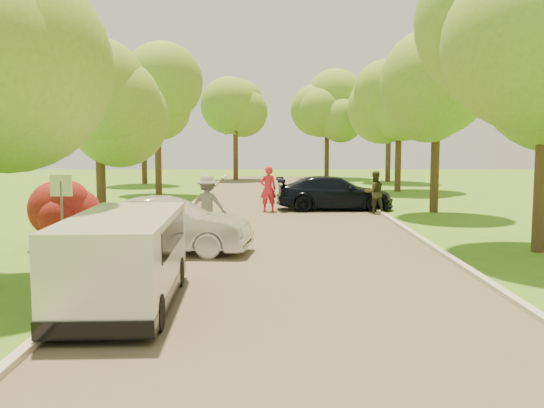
{
  "coord_description": "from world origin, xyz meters",
  "views": [
    {
      "loc": [
        -0.57,
        -11.25,
        3.07
      ],
      "look_at": [
        -0.46,
        5.15,
        1.3
      ],
      "focal_mm": 40.0,
      "sensor_mm": 36.0,
      "label": 1
    }
  ],
  "objects_px": {
    "street_sign": "(61,199)",
    "person_olive": "(375,192)",
    "silver_sedan": "(166,226)",
    "skateboarder": "(207,205)",
    "longboard": "(208,235)",
    "person_striped": "(268,189)",
    "minivan": "(124,258)",
    "dark_sedan": "(334,193)"
  },
  "relations": [
    {
      "from": "street_sign",
      "to": "person_olive",
      "type": "height_order",
      "value": "street_sign"
    },
    {
      "from": "street_sign",
      "to": "silver_sedan",
      "type": "relative_size",
      "value": 0.48
    },
    {
      "from": "person_olive",
      "to": "skateboarder",
      "type": "bearing_deg",
      "value": 33.16
    },
    {
      "from": "longboard",
      "to": "person_olive",
      "type": "relative_size",
      "value": 0.55
    },
    {
      "from": "skateboarder",
      "to": "person_striped",
      "type": "distance_m",
      "value": 7.11
    },
    {
      "from": "minivan",
      "to": "person_olive",
      "type": "xyz_separation_m",
      "value": [
        7.0,
        13.82,
        -0.02
      ]
    },
    {
      "from": "silver_sedan",
      "to": "person_striped",
      "type": "distance_m",
      "value": 9.72
    },
    {
      "from": "street_sign",
      "to": "skateboarder",
      "type": "bearing_deg",
      "value": 44.57
    },
    {
      "from": "minivan",
      "to": "skateboarder",
      "type": "relative_size",
      "value": 2.51
    },
    {
      "from": "dark_sedan",
      "to": "person_striped",
      "type": "height_order",
      "value": "person_striped"
    },
    {
      "from": "skateboarder",
      "to": "person_striped",
      "type": "height_order",
      "value": "skateboarder"
    },
    {
      "from": "silver_sedan",
      "to": "street_sign",
      "type": "bearing_deg",
      "value": 115.62
    },
    {
      "from": "skateboarder",
      "to": "person_olive",
      "type": "height_order",
      "value": "skateboarder"
    },
    {
      "from": "street_sign",
      "to": "person_striped",
      "type": "height_order",
      "value": "street_sign"
    },
    {
      "from": "minivan",
      "to": "dark_sedan",
      "type": "distance_m",
      "value": 16.15
    },
    {
      "from": "skateboarder",
      "to": "person_olive",
      "type": "xyz_separation_m",
      "value": [
        6.24,
        6.16,
        -0.16
      ]
    },
    {
      "from": "longboard",
      "to": "person_olive",
      "type": "height_order",
      "value": "person_olive"
    },
    {
      "from": "silver_sedan",
      "to": "longboard",
      "type": "distance_m",
      "value": 2.69
    },
    {
      "from": "silver_sedan",
      "to": "person_olive",
      "type": "height_order",
      "value": "person_olive"
    },
    {
      "from": "street_sign",
      "to": "silver_sedan",
      "type": "bearing_deg",
      "value": 18.53
    },
    {
      "from": "person_olive",
      "to": "person_striped",
      "type": "bearing_deg",
      "value": -20.58
    },
    {
      "from": "person_striped",
      "to": "person_olive",
      "type": "xyz_separation_m",
      "value": [
        4.37,
        -0.7,
        -0.09
      ]
    },
    {
      "from": "skateboarder",
      "to": "person_olive",
      "type": "distance_m",
      "value": 8.77
    },
    {
      "from": "longboard",
      "to": "person_olive",
      "type": "bearing_deg",
      "value": -128.41
    },
    {
      "from": "skateboarder",
      "to": "dark_sedan",
      "type": "bearing_deg",
      "value": -115.27
    },
    {
      "from": "person_olive",
      "to": "dark_sedan",
      "type": "bearing_deg",
      "value": -53.58
    },
    {
      "from": "dark_sedan",
      "to": "person_striped",
      "type": "xyz_separation_m",
      "value": [
        -2.87,
        -0.65,
        0.23
      ]
    },
    {
      "from": "minivan",
      "to": "dark_sedan",
      "type": "height_order",
      "value": "minivan"
    },
    {
      "from": "silver_sedan",
      "to": "dark_sedan",
      "type": "bearing_deg",
      "value": -22.2
    },
    {
      "from": "silver_sedan",
      "to": "longboard",
      "type": "relative_size",
      "value": 4.67
    },
    {
      "from": "silver_sedan",
      "to": "person_olive",
      "type": "relative_size",
      "value": 2.58
    },
    {
      "from": "minivan",
      "to": "person_olive",
      "type": "bearing_deg",
      "value": 61.21
    },
    {
      "from": "street_sign",
      "to": "person_olive",
      "type": "relative_size",
      "value": 1.24
    },
    {
      "from": "silver_sedan",
      "to": "dark_sedan",
      "type": "xyz_separation_m",
      "value": [
        5.6,
        9.98,
        -0.02
      ]
    },
    {
      "from": "person_striped",
      "to": "person_olive",
      "type": "distance_m",
      "value": 4.43
    },
    {
      "from": "street_sign",
      "to": "dark_sedan",
      "type": "xyz_separation_m",
      "value": [
        8.1,
        10.82,
        -0.83
      ]
    },
    {
      "from": "street_sign",
      "to": "longboard",
      "type": "distance_m",
      "value": 4.93
    },
    {
      "from": "street_sign",
      "to": "skateboarder",
      "type": "xyz_separation_m",
      "value": [
        3.36,
        3.31,
        -0.52
      ]
    },
    {
      "from": "person_olive",
      "to": "silver_sedan",
      "type": "bearing_deg",
      "value": 39.09
    },
    {
      "from": "silver_sedan",
      "to": "person_olive",
      "type": "xyz_separation_m",
      "value": [
        7.1,
        8.63,
        0.13
      ]
    },
    {
      "from": "dark_sedan",
      "to": "person_striped",
      "type": "relative_size",
      "value": 2.61
    },
    {
      "from": "dark_sedan",
      "to": "longboard",
      "type": "xyz_separation_m",
      "value": [
        -4.74,
        -7.51,
        -0.63
      ]
    }
  ]
}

